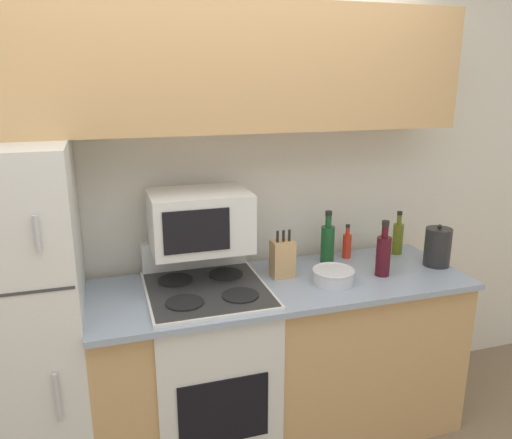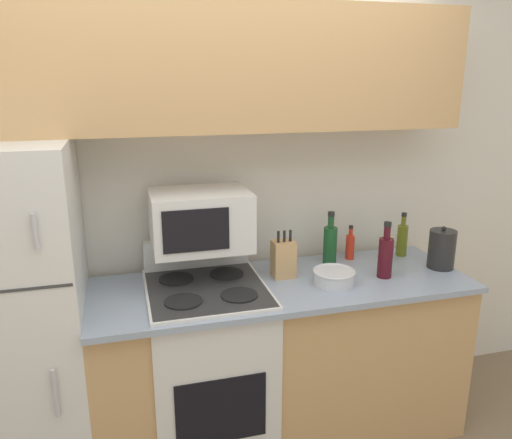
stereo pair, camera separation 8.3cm
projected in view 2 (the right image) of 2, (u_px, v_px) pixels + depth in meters
wall_back at (203, 199)px, 2.75m from camera, size 8.00×0.05×2.55m
lower_cabinets at (281, 359)px, 2.70m from camera, size 1.94×0.67×0.91m
refrigerator at (9, 324)px, 2.28m from camera, size 0.67×0.70×1.66m
upper_cabinets at (206, 68)px, 2.38m from camera, size 2.61×0.35×0.60m
stove at (209, 367)px, 2.58m from camera, size 0.59×0.66×1.08m
microwave at (200, 220)px, 2.49m from camera, size 0.49×0.36×0.29m
knife_block at (283, 259)px, 2.61m from camera, size 0.12×0.10×0.26m
bowl at (334, 277)px, 2.52m from camera, size 0.22×0.22×0.08m
bottle_wine_red at (385, 256)px, 2.60m from camera, size 0.08×0.08×0.30m
bottle_olive_oil at (402, 239)px, 2.92m from camera, size 0.06×0.06×0.26m
bottle_wine_green at (330, 243)px, 2.79m from camera, size 0.08×0.08×0.30m
bottle_hot_sauce at (350, 246)px, 2.87m from camera, size 0.05×0.05×0.20m
bottle_cooking_spray at (387, 249)px, 2.80m from camera, size 0.06×0.06×0.22m
kettle at (442, 249)px, 2.73m from camera, size 0.14×0.14×0.24m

